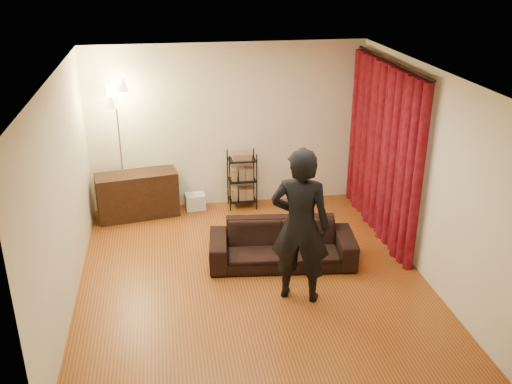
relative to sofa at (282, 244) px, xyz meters
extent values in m
plane|color=#995113|center=(-0.47, -0.33, -0.29)|extent=(5.00, 5.00, 0.00)
plane|color=white|center=(-0.47, -0.33, 2.41)|extent=(5.00, 5.00, 0.00)
plane|color=beige|center=(-0.47, 2.17, 1.06)|extent=(5.00, 0.00, 5.00)
plane|color=beige|center=(-0.47, -2.83, 1.06)|extent=(5.00, 0.00, 5.00)
plane|color=beige|center=(-2.72, -0.33, 1.06)|extent=(0.00, 5.00, 5.00)
plane|color=beige|center=(1.78, -0.33, 1.06)|extent=(0.00, 5.00, 5.00)
cylinder|color=black|center=(1.68, 0.80, 2.29)|extent=(0.04, 2.65, 0.04)
imported|color=black|center=(0.00, 0.00, 0.00)|extent=(2.06, 0.99, 0.58)
imported|color=black|center=(0.03, -0.86, 0.69)|extent=(0.84, 0.71, 1.96)
cube|color=black|center=(-1.99, 1.86, 0.08)|extent=(1.33, 0.68, 0.74)
camera|label=1|loc=(-1.48, -6.76, 3.70)|focal=40.00mm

